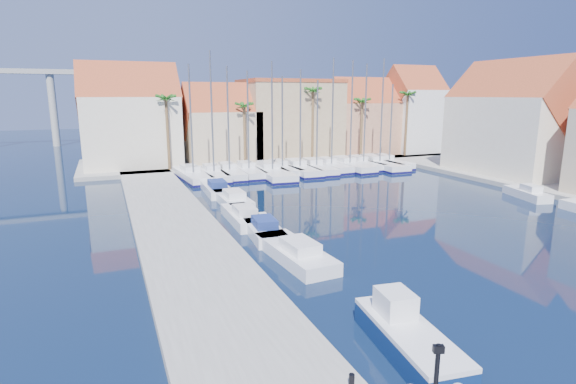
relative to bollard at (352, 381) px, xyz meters
name	(u,v)px	position (x,y,z in m)	size (l,w,h in m)	color
ground	(423,305)	(6.60, 4.66, -0.74)	(260.00, 260.00, 0.00)	black
quay_west	(183,240)	(-2.40, 18.16, -0.49)	(6.00, 77.00, 0.50)	gray
shore_north	(272,159)	(16.60, 52.66, -0.49)	(54.00, 16.00, 0.50)	gray
bollard	(352,381)	(0.00, 0.00, 0.00)	(0.19, 0.19, 0.48)	black
fishing_boat	(407,335)	(3.45, 1.75, -0.06)	(2.70, 6.07, 2.05)	navy
motorboat_west_0	(295,252)	(3.35, 12.50, -0.23)	(2.82, 7.40, 1.40)	white
motorboat_west_1	(263,228)	(3.14, 17.88, -0.23)	(2.63, 6.59, 1.40)	white
motorboat_west_2	(243,216)	(2.79, 21.59, -0.23)	(2.25, 6.57, 1.40)	white
motorboat_west_3	(233,199)	(3.60, 27.60, -0.23)	(2.23, 6.96, 1.40)	white
motorboat_west_4	(216,188)	(3.35, 32.89, -0.23)	(2.60, 7.20, 1.40)	white
motorboat_east_1	(527,193)	(30.58, 19.21, -0.23)	(2.94, 5.51, 1.40)	white
sailboat_0	(192,175)	(2.41, 41.03, -0.14)	(3.39, 9.94, 13.14)	white
sailboat_1	(213,173)	(4.83, 40.79, -0.10)	(2.40, 9.01, 14.61)	white
sailboat_2	(229,172)	(6.89, 41.36, -0.14)	(2.83, 9.42, 13.01)	white
sailboat_3	(248,171)	(9.33, 41.41, -0.14)	(2.61, 9.22, 12.55)	white
sailboat_4	(271,171)	(11.82, 39.90, -0.17)	(4.04, 12.19, 13.58)	white
sailboat_5	(281,169)	(13.67, 41.37, -0.14)	(3.09, 9.12, 11.99)	white
sailboat_6	(298,168)	(15.88, 40.81, -0.16)	(3.10, 10.47, 12.79)	white
sailboat_7	(315,167)	(18.19, 40.73, -0.16)	(3.06, 9.86, 11.55)	white
sailboat_8	(330,166)	(20.42, 40.90, -0.09)	(2.70, 8.64, 14.27)	white
sailboat_9	(348,165)	(23.04, 40.77, -0.13)	(3.28, 10.24, 14.07)	white
sailboat_10	(361,163)	(25.34, 41.06, -0.10)	(2.97, 8.73, 13.72)	white
sailboat_11	(377,163)	(27.57, 40.64, -0.15)	(3.23, 11.54, 14.41)	white
sailboat_12	(387,162)	(29.30, 40.83, -0.16)	(2.74, 9.34, 11.15)	white
building_0	(131,120)	(-3.40, 51.66, 5.79)	(12.30, 9.00, 13.50)	beige
building_1	(221,127)	(8.60, 51.66, 4.56)	(10.30, 8.00, 11.00)	#CAB38E
building_2	(290,118)	(19.60, 52.66, 5.52)	(14.20, 10.20, 11.50)	tan
building_3	(361,120)	(31.60, 51.66, 5.12)	(10.30, 8.00, 12.00)	tan
building_4	(412,112)	(40.60, 50.66, 6.23)	(8.30, 8.00, 14.00)	white
building_6	(514,123)	(38.60, 28.66, 5.78)	(9.00, 14.30, 13.50)	beige
palm_0	(166,101)	(0.60, 46.66, 8.34)	(2.60, 2.60, 10.15)	brown
palm_1	(244,107)	(10.60, 46.66, 7.40)	(2.60, 2.60, 9.15)	brown
palm_2	(313,93)	(20.60, 46.66, 9.28)	(2.60, 2.60, 11.15)	brown
palm_3	(362,103)	(28.60, 46.66, 7.87)	(2.60, 2.60, 9.65)	brown
palm_4	(408,96)	(36.60, 46.66, 8.81)	(2.60, 2.60, 10.65)	brown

